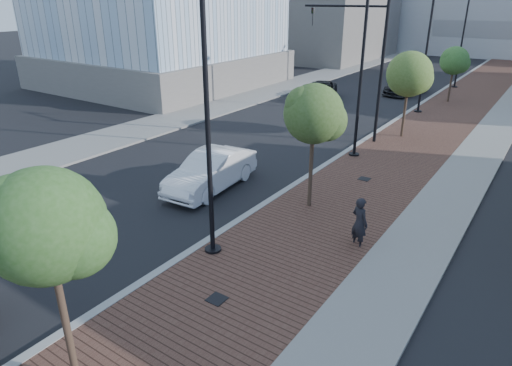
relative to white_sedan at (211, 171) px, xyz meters
The scene contains 22 objects.
sidewalk 26.56m from the white_sedan, 75.81° to the left, with size 7.00×140.00×0.12m, color #4C2D23.
concrete_strip 27.34m from the white_sedan, 70.32° to the left, with size 2.40×140.00×0.13m, color slate.
curb 25.92m from the white_sedan, 83.34° to the left, with size 0.30×140.00×0.14m, color gray.
west_sidewalk 27.62m from the white_sedan, 111.22° to the left, with size 4.00×140.00×0.12m, color slate.
white_sedan is the anchor object (origin of this frame).
dark_car_mid 20.92m from the white_sedan, 103.09° to the left, with size 2.34×5.08×1.41m, color black.
dark_car_far 26.37m from the white_sedan, 88.70° to the left, with size 2.19×5.39×1.56m, color black.
pedestrian 7.56m from the white_sedan, ahead, with size 0.68×0.45×1.87m, color black.
streetlight_1 6.52m from the white_sedan, 50.69° to the right, with size 1.44×0.56×9.21m.
streetlight_2 9.41m from the white_sedan, 65.01° to the left, with size 1.72×0.56×9.28m.
streetlight_3 20.34m from the white_sedan, 79.96° to the left, with size 1.44×0.56×9.21m.
streetlight_4 32.18m from the white_sedan, 83.52° to the left, with size 1.72×0.56×9.28m.
traffic_mast 11.81m from the white_sedan, 75.85° to the left, with size 5.09×0.20×8.00m.
tree_0 11.68m from the white_sedan, 65.57° to the right, with size 2.38×2.33×5.18m.
tree_1 5.64m from the white_sedan, ahead, with size 2.37×2.31×5.12m.
tree_2 13.91m from the white_sedan, 69.97° to the left, with size 2.66×2.65×5.22m.
tree_3 25.32m from the white_sedan, 79.36° to the left, with size 2.28×2.22×4.50m.
tower_podium 27.49m from the white_sedan, 139.81° to the left, with size 19.00×19.00×3.00m, color slate.
convention_center 70.93m from the white_sedan, 89.19° to the left, with size 50.00×30.00×50.00m.
commercial_block_nw 48.97m from the white_sedan, 110.38° to the left, with size 14.00×20.00×10.00m, color #66615C.
utility_cover_1 8.31m from the white_sedan, 49.21° to the right, with size 0.50×0.50×0.02m, color black.
utility_cover_2 7.22m from the white_sedan, 41.21° to the left, with size 0.50×0.50×0.02m, color black.
Camera 1 is at (9.21, 0.07, 8.07)m, focal length 31.24 mm.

